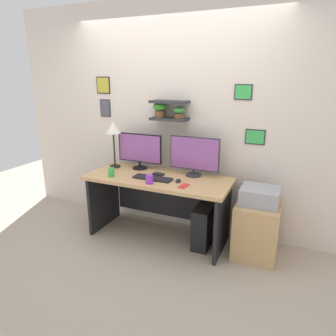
% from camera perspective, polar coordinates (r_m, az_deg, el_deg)
% --- Properties ---
extents(ground_plane, '(8.00, 8.00, 0.00)m').
position_cam_1_polar(ground_plane, '(3.72, -1.76, -12.73)').
color(ground_plane, tan).
extents(back_wall_assembly, '(4.40, 0.24, 2.70)m').
position_cam_1_polar(back_wall_assembly, '(3.67, 1.00, 9.27)').
color(back_wall_assembly, beige).
rests_on(back_wall_assembly, ground).
extents(desk, '(1.64, 0.68, 0.75)m').
position_cam_1_polar(desk, '(3.53, -1.46, -4.68)').
color(desk, tan).
rests_on(desk, ground).
extents(monitor_left, '(0.58, 0.18, 0.43)m').
position_cam_1_polar(monitor_left, '(3.69, -5.37, 3.41)').
color(monitor_left, black).
rests_on(monitor_left, desk).
extents(monitor_right, '(0.58, 0.18, 0.45)m').
position_cam_1_polar(monitor_right, '(3.41, 4.98, 2.39)').
color(monitor_right, '#2D2D33').
rests_on(monitor_right, desk).
extents(keyboard, '(0.44, 0.14, 0.02)m').
position_cam_1_polar(keyboard, '(3.35, -2.91, -1.92)').
color(keyboard, black).
rests_on(keyboard, desk).
extents(computer_mouse, '(0.06, 0.09, 0.03)m').
position_cam_1_polar(computer_mouse, '(3.25, 1.94, -2.40)').
color(computer_mouse, black).
rests_on(computer_mouse, desk).
extents(desk_lamp, '(0.18, 0.18, 0.57)m').
position_cam_1_polar(desk_lamp, '(3.75, -10.29, 6.90)').
color(desk_lamp, black).
rests_on(desk_lamp, desk).
extents(cell_phone, '(0.08, 0.15, 0.01)m').
position_cam_1_polar(cell_phone, '(3.13, 2.98, -3.40)').
color(cell_phone, red).
rests_on(cell_phone, desk).
extents(coffee_mug, '(0.08, 0.08, 0.09)m').
position_cam_1_polar(coffee_mug, '(3.21, -3.52, -2.14)').
color(coffee_mug, purple).
rests_on(coffee_mug, desk).
extents(pen_cup, '(0.07, 0.07, 0.10)m').
position_cam_1_polar(pen_cup, '(3.48, -10.65, -0.78)').
color(pen_cup, green).
rests_on(pen_cup, desk).
extents(scissors_tray, '(0.13, 0.10, 0.02)m').
position_cam_1_polar(scissors_tray, '(3.47, -1.83, -1.21)').
color(scissors_tray, black).
rests_on(scissors_tray, desk).
extents(drawer_cabinet, '(0.44, 0.50, 0.59)m').
position_cam_1_polar(drawer_cabinet, '(3.39, 16.38, -11.00)').
color(drawer_cabinet, tan).
rests_on(drawer_cabinet, ground).
extents(printer, '(0.38, 0.34, 0.17)m').
position_cam_1_polar(printer, '(3.23, 16.93, -5.05)').
color(printer, '#9E9EA3').
rests_on(printer, drawer_cabinet).
extents(computer_tower_right, '(0.18, 0.40, 0.47)m').
position_cam_1_polar(computer_tower_right, '(3.47, 6.79, -10.79)').
color(computer_tower_right, black).
rests_on(computer_tower_right, ground).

